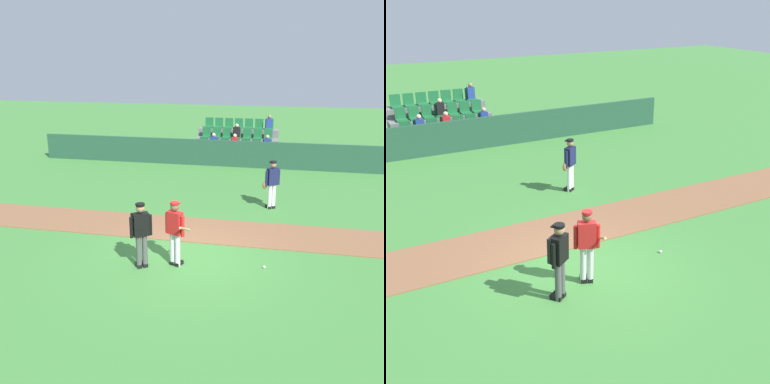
% 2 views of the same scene
% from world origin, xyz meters
% --- Properties ---
extents(ground_plane, '(80.00, 80.00, 0.00)m').
position_xyz_m(ground_plane, '(0.00, 0.00, 0.00)').
color(ground_plane, '#42843A').
extents(infield_dirt_path, '(28.00, 2.05, 0.03)m').
position_xyz_m(infield_dirt_path, '(0.00, 2.02, 0.01)').
color(infield_dirt_path, brown).
rests_on(infield_dirt_path, ground).
extents(dugout_fence, '(20.00, 0.16, 1.31)m').
position_xyz_m(dugout_fence, '(0.00, 10.70, 0.66)').
color(dugout_fence, '#234C38').
rests_on(dugout_fence, ground).
extents(stadium_bleachers, '(4.45, 2.95, 2.30)m').
position_xyz_m(stadium_bleachers, '(0.01, 12.57, 0.62)').
color(stadium_bleachers, slate).
rests_on(stadium_bleachers, ground).
extents(batter_red_jersey, '(0.61, 0.80, 1.76)m').
position_xyz_m(batter_red_jersey, '(-0.13, -0.52, 0.97)').
color(batter_red_jersey, silver).
rests_on(batter_red_jersey, ground).
extents(umpire_home_plate, '(0.53, 0.47, 1.76)m').
position_xyz_m(umpire_home_plate, '(-0.96, -0.80, 1.00)').
color(umpire_home_plate, '#4C4C4C').
rests_on(umpire_home_plate, ground).
extents(runner_navy_jersey, '(0.62, 0.45, 1.76)m').
position_xyz_m(runner_navy_jersey, '(2.15, 4.62, 0.96)').
color(runner_navy_jersey, white).
rests_on(runner_navy_jersey, ground).
extents(baseball, '(0.07, 0.07, 0.07)m').
position_xyz_m(baseball, '(2.17, -0.23, 0.04)').
color(baseball, white).
rests_on(baseball, ground).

